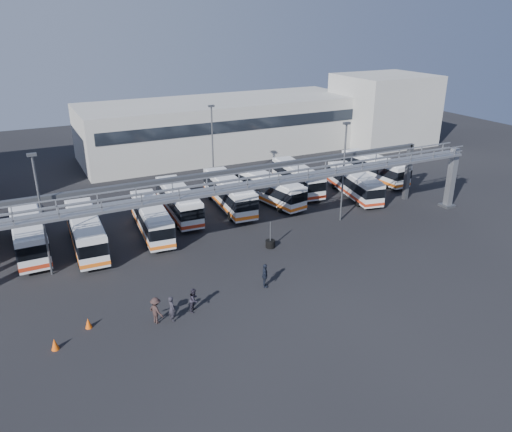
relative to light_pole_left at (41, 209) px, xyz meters
name	(u,v)px	position (x,y,z in m)	size (l,w,h in m)	color
ground	(270,274)	(16.00, -8.00, -5.73)	(140.00, 140.00, 0.00)	black
gantry	(239,190)	(16.00, -2.13, -0.22)	(51.40, 5.15, 7.10)	gray
warehouse	(222,127)	(28.00, 30.00, -1.73)	(42.00, 14.00, 8.00)	#9E9E99
building_right	(384,109)	(54.00, 24.00, -0.23)	(14.00, 12.00, 11.00)	#B2B2AD
light_pole_left	(41,209)	(0.00, 0.00, 0.00)	(0.70, 0.35, 10.21)	#4C4F54
light_pole_mid	(344,167)	(28.00, -1.00, 0.00)	(0.70, 0.35, 10.21)	#4C4F54
light_pole_back	(213,143)	(20.00, 14.00, 0.00)	(0.70, 0.35, 10.21)	#4C4F54
bus_1	(28,231)	(-1.18, 5.60, -3.85)	(2.72, 11.21, 3.40)	silver
bus_2	(86,231)	(3.46, 3.72, -3.94)	(2.83, 10.73, 3.24)	silver
bus_3	(151,218)	(9.65, 4.33, -4.03)	(3.13, 10.25, 3.07)	silver
bus_4	(179,201)	(13.44, 7.57, -3.99)	(2.97, 10.48, 3.15)	silver
bus_5	(229,192)	(19.15, 7.41, -3.89)	(3.34, 11.07, 3.31)	silver
bus_6	(269,188)	(23.92, 7.01, -4.02)	(4.15, 10.40, 3.08)	silver
bus_7	(297,177)	(28.88, 9.15, -4.02)	(3.30, 10.34, 3.09)	silver
bus_8	(354,183)	(33.67, 4.33, -4.03)	(4.14, 10.38, 3.07)	silver
bus_9	(374,167)	(39.72, 8.18, -3.99)	(3.07, 10.47, 3.14)	silver
pedestrian_a	(172,309)	(6.79, -10.84, -4.78)	(0.69, 0.45, 1.90)	#23212A
pedestrian_b	(194,300)	(8.61, -10.33, -4.84)	(0.86, 0.67, 1.78)	#221F2B
pedestrian_c	(156,310)	(5.75, -10.61, -4.76)	(1.26, 0.72, 1.94)	#302120
pedestrian_d	(265,276)	(14.69, -9.61, -4.75)	(1.15, 0.48, 1.96)	black
cone_left	(55,344)	(-0.88, -10.64, -5.33)	(0.50, 0.50, 0.79)	#E2520C
cone_right	(88,323)	(1.42, -9.14, -5.35)	(0.47, 0.47, 0.75)	#E2520C
tire_stack	(270,243)	(18.44, -3.50, -5.30)	(0.88, 0.88, 2.52)	black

